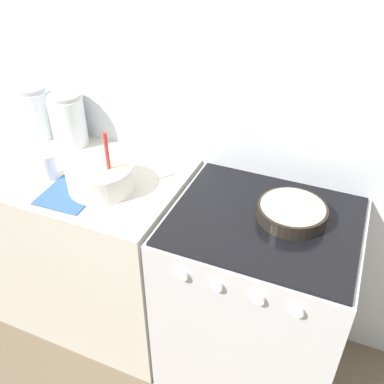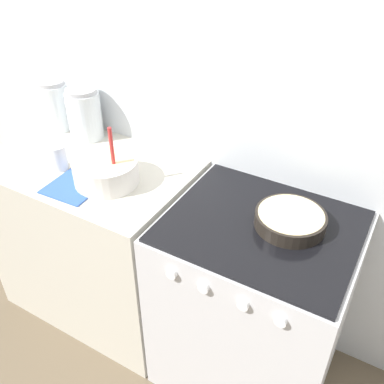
% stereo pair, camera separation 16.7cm
% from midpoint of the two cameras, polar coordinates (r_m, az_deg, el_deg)
% --- Properties ---
extents(ground_plane, '(12.00, 12.00, 0.00)m').
position_cam_midpoint_polar(ground_plane, '(2.22, -7.84, -24.11)').
color(ground_plane, brown).
extents(wall_back, '(4.90, 0.05, 2.40)m').
position_cam_midpoint_polar(wall_back, '(1.84, -0.84, 12.88)').
color(wall_back, silver).
rests_on(wall_back, ground_plane).
extents(countertop_cabinet, '(0.95, 0.61, 0.89)m').
position_cam_midpoint_polar(countertop_cabinet, '(2.23, -15.54, -7.05)').
color(countertop_cabinet, beige).
rests_on(countertop_cabinet, ground_plane).
extents(stove, '(0.73, 0.63, 0.89)m').
position_cam_midpoint_polar(stove, '(1.93, 5.88, -14.03)').
color(stove, silver).
rests_on(stove, ground_plane).
extents(mixing_bowl, '(0.27, 0.27, 0.27)m').
position_cam_midpoint_polar(mixing_bowl, '(1.80, -14.74, 2.03)').
color(mixing_bowl, white).
rests_on(mixing_bowl, countertop_cabinet).
extents(baking_pan, '(0.26, 0.26, 0.06)m').
position_cam_midpoint_polar(baking_pan, '(1.62, 10.36, -2.72)').
color(baking_pan, black).
rests_on(baking_pan, stove).
extents(storage_jar_left, '(0.14, 0.14, 0.25)m').
position_cam_midpoint_polar(storage_jar_left, '(2.28, -22.12, 9.29)').
color(storage_jar_left, silver).
rests_on(storage_jar_left, countertop_cabinet).
extents(storage_jar_middle, '(0.16, 0.16, 0.25)m').
position_cam_midpoint_polar(storage_jar_middle, '(2.16, -18.29, 8.63)').
color(storage_jar_middle, silver).
rests_on(storage_jar_middle, countertop_cabinet).
extents(tin_can, '(0.08, 0.08, 0.11)m').
position_cam_midpoint_polar(tin_can, '(1.94, -21.07, 3.16)').
color(tin_can, silver).
rests_on(tin_can, countertop_cabinet).
extents(recipe_page, '(0.22, 0.23, 0.01)m').
position_cam_midpoint_polar(recipe_page, '(1.83, -18.59, -0.35)').
color(recipe_page, '#3359B2').
rests_on(recipe_page, countertop_cabinet).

